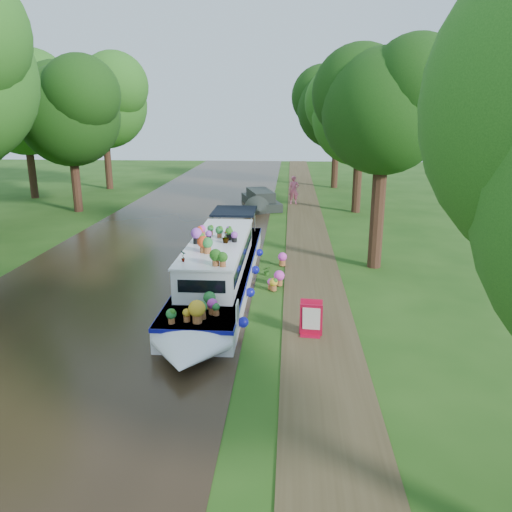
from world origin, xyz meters
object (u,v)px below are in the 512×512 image
at_px(second_boat, 261,200).
at_px(pedestrian_pink, 294,190).
at_px(sandwich_board, 311,320).
at_px(plant_boat, 219,268).

height_order(second_boat, pedestrian_pink, pedestrian_pink).
xyz_separation_m(sandwich_board, pedestrian_pink, (-0.42, 21.57, 0.51)).
relative_size(second_boat, sandwich_board, 6.22).
bearing_deg(second_boat, plant_boat, -107.86).
relative_size(plant_boat, sandwich_board, 13.22).
distance_m(plant_boat, sandwich_board, 4.85).
distance_m(second_boat, pedestrian_pink, 2.67).
bearing_deg(sandwich_board, second_boat, 103.47).
distance_m(plant_boat, second_boat, 16.59).
relative_size(second_boat, pedestrian_pink, 3.27).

